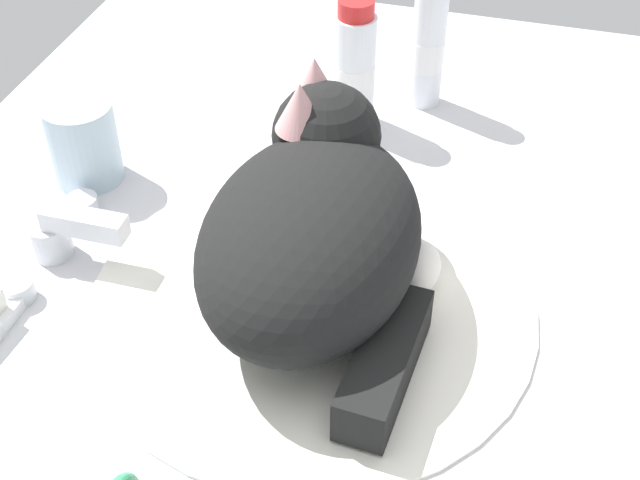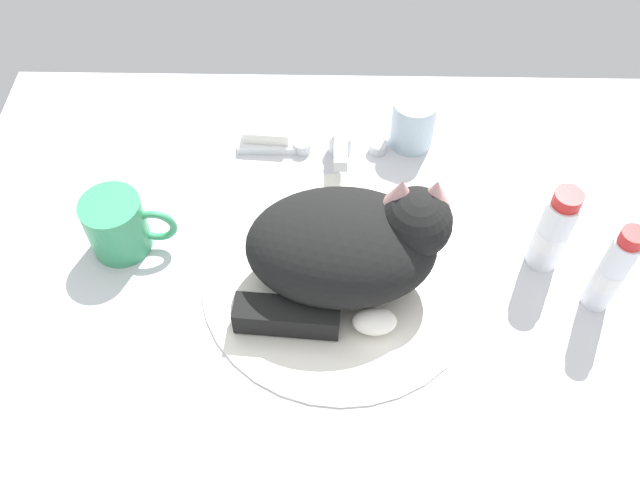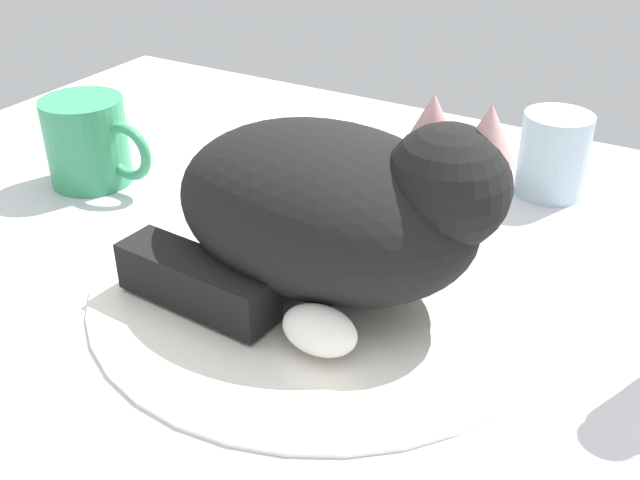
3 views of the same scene
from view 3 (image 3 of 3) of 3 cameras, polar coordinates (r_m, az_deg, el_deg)
The scene contains 8 objects.
ground_plane at distance 61.82cm, azimuth 0.29°, elevation -4.63°, with size 110.00×82.50×3.00cm, color silver.
sink_basin at distance 60.79cm, azimuth 0.29°, elevation -3.21°, with size 37.05×37.05×0.66cm, color white.
faucet at distance 77.85cm, azimuth 8.57°, elevation 5.95°, with size 14.42×9.28×5.29cm.
cat at distance 56.55cm, azimuth 1.38°, elevation 2.44°, with size 27.06×18.46×15.85cm.
coffee_mug at distance 79.29cm, azimuth -17.01°, elevation 7.08°, with size 12.26×8.11×8.74cm.
rinse_cup at distance 77.10cm, azimuth 17.18°, elevation 6.18°, with size 6.62×6.62×8.20cm.
soap_dish at distance 85.39cm, azimuth 2.27°, elevation 7.33°, with size 9.00×6.40×1.20cm, color white.
soap_bar at distance 84.78cm, azimuth 2.29°, elevation 8.34°, with size 7.04×4.59×2.04cm, color white.
Camera 3 is at (25.02, -44.06, 33.91)cm, focal length 42.46 mm.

